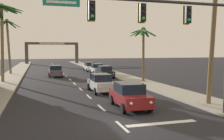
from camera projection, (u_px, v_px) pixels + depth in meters
ground_plane at (119, 123)px, 13.32m from camera, size 220.00×220.00×0.00m
sidewalk_right at (128, 78)px, 34.63m from camera, size 3.20×110.00×0.14m
sidewalk_left at (6, 82)px, 30.27m from camera, size 3.20×110.00×0.14m
lane_markings at (74, 80)px, 32.76m from camera, size 4.28×89.25×0.01m
traffic_signal_mast at (173, 25)px, 13.64m from camera, size 10.82×0.41×7.13m
sedan_lead_at_stop_bar at (129, 95)px, 16.94m from camera, size 2.06×4.50×1.68m
sedan_third_in_queue at (101, 83)px, 23.46m from camera, size 1.95×4.45×1.68m
sedan_oncoming_far at (55, 71)px, 37.08m from camera, size 1.95×4.45×1.68m
sedan_parked_nearest_kerb at (105, 72)px, 35.93m from camera, size 1.97×4.46×1.68m
sedan_parked_mid_kerb at (97, 69)px, 41.83m from camera, size 1.99×4.47×1.68m
sedan_parked_far_kerb at (90, 67)px, 47.31m from camera, size 1.98×4.46×1.68m
palm_left_third at (2, 27)px, 29.92m from camera, size 5.01×4.70×9.39m
palm_left_farthest at (8, 36)px, 40.39m from camera, size 4.46×4.19×8.88m
palm_right_nearest at (215, 8)px, 17.36m from camera, size 3.75×3.73×9.18m
palm_right_second at (143, 40)px, 30.73m from camera, size 3.57×3.72×6.68m
town_gateway_arch at (52, 50)px, 74.29m from camera, size 15.24×0.90×6.30m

